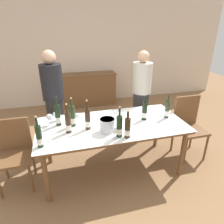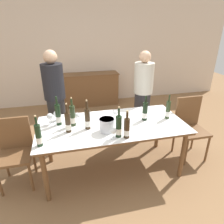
# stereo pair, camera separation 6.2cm
# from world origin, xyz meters

# --- Properties ---
(ground_plane) EXTENTS (12.00, 12.00, 0.00)m
(ground_plane) POSITION_xyz_m (0.00, 0.00, 0.00)
(ground_plane) COLOR olive
(back_wall) EXTENTS (8.00, 0.10, 2.80)m
(back_wall) POSITION_xyz_m (0.00, 2.98, 1.40)
(back_wall) COLOR beige
(back_wall) RESTS_ON ground_plane
(sideboard_cabinet) EXTENTS (1.50, 0.46, 0.84)m
(sideboard_cabinet) POSITION_xyz_m (0.05, 2.69, 0.42)
(sideboard_cabinet) COLOR brown
(sideboard_cabinet) RESTS_ON ground_plane
(dining_table) EXTENTS (1.99, 0.96, 0.75)m
(dining_table) POSITION_xyz_m (0.00, 0.00, 0.69)
(dining_table) COLOR brown
(dining_table) RESTS_ON ground_plane
(ice_bucket) EXTENTS (0.20, 0.20, 0.17)m
(ice_bucket) POSITION_xyz_m (-0.11, -0.17, 0.85)
(ice_bucket) COLOR silver
(ice_bucket) RESTS_ON dining_table
(wine_bottle_0) EXTENTS (0.07, 0.07, 0.40)m
(wine_bottle_0) POSITION_xyz_m (-0.51, 0.09, 0.89)
(wine_bottle_0) COLOR #28381E
(wine_bottle_0) RESTS_ON dining_table
(wine_bottle_1) EXTENTS (0.07, 0.07, 0.39)m
(wine_bottle_1) POSITION_xyz_m (-0.00, -0.34, 0.88)
(wine_bottle_1) COLOR black
(wine_bottle_1) RESTS_ON dining_table
(wine_bottle_2) EXTENTS (0.07, 0.07, 0.39)m
(wine_bottle_2) POSITION_xyz_m (-0.58, -0.07, 0.88)
(wine_bottle_2) COLOR #332314
(wine_bottle_2) RESTS_ON dining_table
(wine_bottle_3) EXTENTS (0.07, 0.07, 0.35)m
(wine_bottle_3) POSITION_xyz_m (0.09, -0.38, 0.87)
(wine_bottle_3) COLOR #332314
(wine_bottle_3) RESTS_ON dining_table
(wine_bottle_4) EXTENTS (0.07, 0.07, 0.38)m
(wine_bottle_4) POSITION_xyz_m (-0.91, -0.32, 0.88)
(wine_bottle_4) COLOR black
(wine_bottle_4) RESTS_ON dining_table
(wine_bottle_5) EXTENTS (0.07, 0.07, 0.40)m
(wine_bottle_5) POSITION_xyz_m (-0.70, 0.16, 0.89)
(wine_bottle_5) COLOR black
(wine_bottle_5) RESTS_ON dining_table
(wine_bottle_6) EXTENTS (0.06, 0.06, 0.36)m
(wine_bottle_6) POSITION_xyz_m (0.82, -0.01, 0.88)
(wine_bottle_6) COLOR #28381E
(wine_bottle_6) RESTS_ON dining_table
(wine_bottle_7) EXTENTS (0.07, 0.07, 0.36)m
(wine_bottle_7) POSITION_xyz_m (0.48, 0.02, 0.88)
(wine_bottle_7) COLOR black
(wine_bottle_7) RESTS_ON dining_table
(wine_bottle_8) EXTENTS (0.07, 0.07, 0.40)m
(wine_bottle_8) POSITION_xyz_m (-0.33, -0.05, 0.89)
(wine_bottle_8) COLOR #332314
(wine_bottle_8) RESTS_ON dining_table
(wine_glass_0) EXTENTS (0.08, 0.08, 0.15)m
(wine_glass_0) POSITION_xyz_m (-0.45, 0.15, 0.86)
(wine_glass_0) COLOR white
(wine_glass_0) RESTS_ON dining_table
(wine_glass_1) EXTENTS (0.09, 0.09, 0.14)m
(wine_glass_1) POSITION_xyz_m (-0.73, 0.30, 0.85)
(wine_glass_1) COLOR white
(wine_glass_1) RESTS_ON dining_table
(wine_glass_2) EXTENTS (0.07, 0.07, 0.14)m
(wine_glass_2) POSITION_xyz_m (0.08, 0.14, 0.85)
(wine_glass_2) COLOR white
(wine_glass_2) RESTS_ON dining_table
(wine_glass_3) EXTENTS (0.07, 0.07, 0.14)m
(wine_glass_3) POSITION_xyz_m (-0.07, -0.37, 0.85)
(wine_glass_3) COLOR white
(wine_glass_3) RESTS_ON dining_table
(wine_glass_4) EXTENTS (0.09, 0.09, 0.16)m
(wine_glass_4) POSITION_xyz_m (-0.81, 0.20, 0.87)
(wine_glass_4) COLOR white
(wine_glass_4) RESTS_ON dining_table
(chair_left_end) EXTENTS (0.42, 0.42, 0.91)m
(chair_left_end) POSITION_xyz_m (-1.29, 0.09, 0.52)
(chair_left_end) COLOR brown
(chair_left_end) RESTS_ON ground_plane
(chair_right_end) EXTENTS (0.42, 0.42, 0.97)m
(chair_right_end) POSITION_xyz_m (1.29, 0.09, 0.56)
(chair_right_end) COLOR brown
(chair_right_end) RESTS_ON ground_plane
(person_host) EXTENTS (0.33, 0.33, 1.66)m
(person_host) POSITION_xyz_m (-0.74, 0.79, 0.83)
(person_host) COLOR #262628
(person_host) RESTS_ON ground_plane
(person_guest_left) EXTENTS (0.33, 0.33, 1.61)m
(person_guest_left) POSITION_xyz_m (0.75, 0.78, 0.80)
(person_guest_left) COLOR #2D2D33
(person_guest_left) RESTS_ON ground_plane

